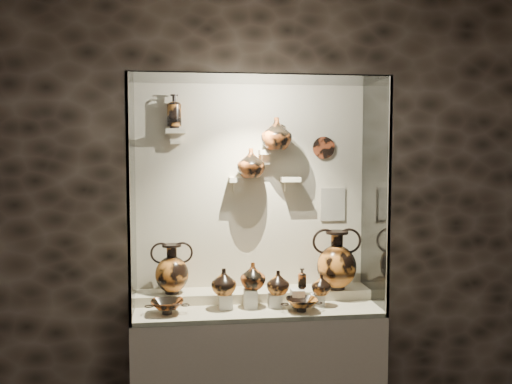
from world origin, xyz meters
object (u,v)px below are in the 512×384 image
kylix_right (302,303)px  ovoid_vase_b (276,134)px  amphora_right (337,260)px  lekythos_tall (174,109)px  jug_e (321,285)px  jug_a (224,282)px  jug_b (253,276)px  amphora_left (172,269)px  lekythos_small (302,277)px  ovoid_vase_a (251,163)px  jug_c (278,283)px  kylix_left (167,306)px

kylix_right → ovoid_vase_b: (-0.12, 0.35, 1.15)m
amphora_right → lekythos_tall: bearing=-172.5°
amphora_right → jug_e: size_ratio=3.02×
kylix_right → jug_e: bearing=59.0°
jug_a → jug_b: jug_b is taller
amphora_left → lekythos_small: size_ratio=2.20×
ovoid_vase_a → amphora_left: bearing=-178.8°
jug_e → ovoid_vase_b: (-0.28, 0.24, 1.05)m
lekythos_tall → amphora_left: bearing=-89.1°
jug_c → kylix_right: (0.14, -0.12, -0.12)m
jug_c → ovoid_vase_a: 0.87m
lekythos_small → jug_c: bearing=-162.5°
jug_e → lekythos_tall: lekythos_tall is taller
jug_b → jug_c: 0.18m
ovoid_vase_b → kylix_left: bearing=-157.4°
kylix_right → jug_a: bearing=-168.7°
jug_a → lekythos_small: size_ratio=1.12×
jug_b → kylix_right: size_ratio=0.67×
kylix_left → ovoid_vase_a: ovoid_vase_a is taller
jug_e → kylix_right: jug_e is taller
jug_e → ovoid_vase_b: ovoid_vase_b is taller
jug_c → jug_e: jug_c is taller
jug_a → ovoid_vase_a: (0.22, 0.24, 0.80)m
jug_a → lekythos_small: (0.55, 0.02, 0.01)m
ovoid_vase_a → ovoid_vase_b: (0.18, -0.01, 0.21)m
amphora_right → lekythos_small: size_ratio=2.68×
amphora_left → ovoid_vase_a: ovoid_vase_a is taller
ovoid_vase_a → amphora_right: bearing=-9.6°
jug_a → jug_c: 0.37m
jug_b → lekythos_tall: bearing=176.4°
kylix_left → jug_a: bearing=8.4°
jug_e → lekythos_tall: (-1.00, 0.30, 1.22)m
kylix_left → ovoid_vase_a: size_ratio=1.34×
jug_b → kylix_left: (-0.58, -0.08, -0.16)m
jug_a → ovoid_vase_b: (0.40, 0.23, 1.01)m
jug_c → lekythos_tall: size_ratio=0.61×
kylix_left → kylix_right: kylix_left is taller
amphora_right → lekythos_tall: 1.60m
kylix_left → lekythos_tall: (0.06, 0.35, 1.32)m
lekythos_small → ovoid_vase_b: ovoid_vase_b is taller
amphora_right → ovoid_vase_b: (-0.44, 0.06, 0.92)m
jug_c → ovoid_vase_a: bearing=138.0°
jug_e → amphora_right: bearing=48.9°
amphora_left → ovoid_vase_b: ovoid_vase_b is taller
kylix_right → ovoid_vase_b: ovoid_vase_b is taller
jug_b → lekythos_small: jug_b is taller
kylix_left → lekythos_tall: 1.36m
jug_a → jug_c: (0.37, -0.00, -0.02)m
ovoid_vase_a → kylix_left: bearing=-155.7°
amphora_left → jug_b: 0.59m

